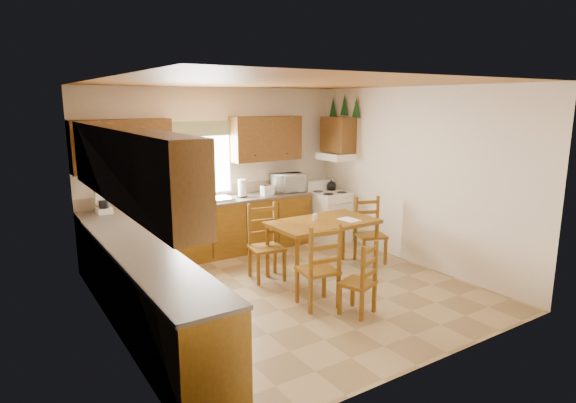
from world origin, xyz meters
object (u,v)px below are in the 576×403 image
chair_far_left (267,243)px  microwave (288,183)px  stove (329,217)px  chair_near_right (358,278)px  chair_far_right (371,231)px  chair_near_left (318,265)px  dining_table (322,248)px

chair_far_left → microwave: bearing=57.9°
microwave → chair_far_left: (-1.26, -1.39, -0.55)m
stove → chair_near_right: (-1.60, -2.60, 0.00)m
chair_far_left → chair_far_right: bearing=1.9°
stove → chair_far_left: (-1.92, -1.04, 0.09)m
microwave → chair_near_left: microwave is taller
chair_far_right → chair_near_left: bearing=-133.2°
dining_table → microwave: bearing=72.9°
chair_near_right → chair_far_right: (1.40, 1.31, 0.06)m
chair_far_left → dining_table: bearing=-12.1°
stove → chair_far_left: bearing=-152.6°
microwave → chair_far_right: 1.80m
chair_near_left → dining_table: bearing=-121.9°
microwave → chair_near_left: size_ratio=0.50×
stove → chair_near_right: chair_near_right is taller
chair_near_right → chair_far_right: bearing=-156.9°
stove → microwave: size_ratio=1.68×
dining_table → chair_near_right: chair_near_right is taller
chair_near_left → chair_far_left: (-0.07, 1.12, 0.00)m
stove → chair_near_right: size_ratio=0.99×
microwave → chair_near_right: microwave is taller
chair_far_right → stove: bearing=100.6°
microwave → chair_far_right: (0.47, -1.64, -0.57)m
chair_near_right → chair_far_right: chair_far_right is taller
stove → chair_near_left: 2.85m
chair_near_left → chair_near_right: (0.26, -0.44, -0.08)m
chair_far_left → stove: bearing=38.5°
dining_table → chair_far_right: chair_far_right is taller
chair_near_right → stove: bearing=-141.5°
microwave → chair_near_right: bearing=-95.4°
microwave → chair_near_right: (-0.94, -2.95, -0.63)m
stove → microwave: microwave is taller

